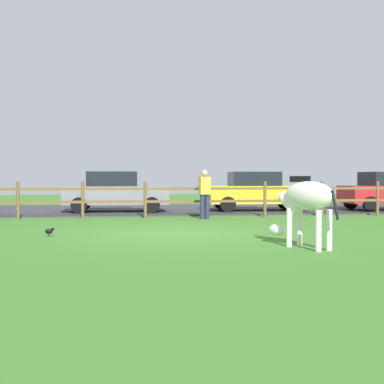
{
  "coord_description": "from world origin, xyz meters",
  "views": [
    {
      "loc": [
        -1.22,
        -12.57,
        1.38
      ],
      "look_at": [
        0.58,
        1.19,
        0.99
      ],
      "focal_mm": 48.22,
      "sensor_mm": 36.0,
      "label": 1
    }
  ],
  "objects": [
    {
      "name": "paddock_fence",
      "position": [
        -0.52,
        5.0,
        0.71
      ],
      "size": [
        21.06,
        0.11,
        1.25
      ],
      "color": "brown",
      "rests_on": "ground_plane"
    },
    {
      "name": "parked_car_grey",
      "position": [
        -1.58,
        7.69,
        0.84
      ],
      "size": [
        4.02,
        1.92,
        1.56
      ],
      "color": "slate",
      "rests_on": "parking_asphalt"
    },
    {
      "name": "ground_plane",
      "position": [
        0.0,
        0.0,
        0.0
      ],
      "size": [
        60.0,
        60.0,
        0.0
      ],
      "primitive_type": "plane",
      "color": "#3D7528"
    },
    {
      "name": "parking_asphalt",
      "position": [
        0.0,
        9.3,
        0.03
      ],
      "size": [
        28.0,
        7.4,
        0.05
      ],
      "primitive_type": "cube",
      "color": "#38383D",
      "rests_on": "ground_plane"
    },
    {
      "name": "zebra",
      "position": [
        2.28,
        -2.92,
        0.93
      ],
      "size": [
        1.03,
        1.82,
        1.41
      ],
      "color": "white",
      "rests_on": "ground_plane"
    },
    {
      "name": "parked_car_yellow",
      "position": [
        4.05,
        7.61,
        0.84
      ],
      "size": [
        4.05,
        1.98,
        1.56
      ],
      "color": "yellow",
      "rests_on": "parking_asphalt"
    },
    {
      "name": "crow_on_grass",
      "position": [
        -2.97,
        -0.2,
        0.13
      ],
      "size": [
        0.21,
        0.1,
        0.2
      ],
      "color": "black",
      "rests_on": "ground_plane"
    },
    {
      "name": "visitor_left_of_tree",
      "position": [
        1.42,
        4.33,
        0.91
      ],
      "size": [
        0.4,
        0.29,
        1.64
      ],
      "color": "#232847",
      "rests_on": "ground_plane"
    }
  ]
}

